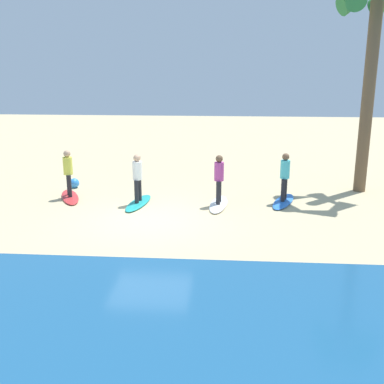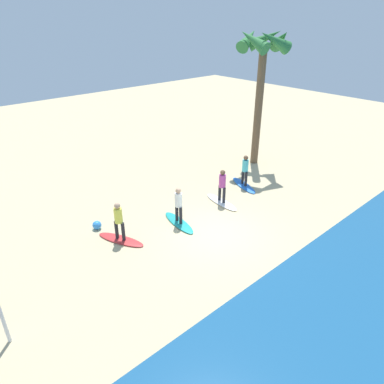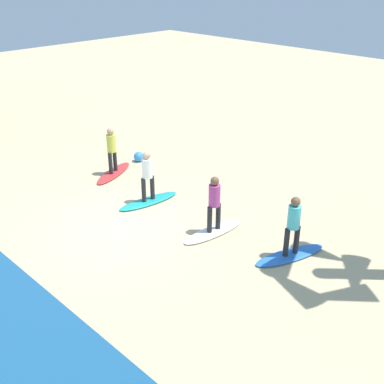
{
  "view_description": "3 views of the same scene",
  "coord_description": "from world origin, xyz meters",
  "px_view_note": "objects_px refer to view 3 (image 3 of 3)",
  "views": [
    {
      "loc": [
        -2.32,
        13.46,
        4.62
      ],
      "look_at": [
        -1.27,
        -0.53,
        0.78
      ],
      "focal_mm": 43.76,
      "sensor_mm": 36.0,
      "label": 1
    },
    {
      "loc": [
        8.88,
        8.44,
        8.19
      ],
      "look_at": [
        -0.27,
        -1.84,
        1.16
      ],
      "focal_mm": 32.76,
      "sensor_mm": 36.0,
      "label": 2
    },
    {
      "loc": [
        -9.82,
        7.01,
        6.98
      ],
      "look_at": [
        -1.44,
        -1.49,
        1.14
      ],
      "focal_mm": 44.76,
      "sensor_mm": 36.0,
      "label": 3
    }
  ],
  "objects_px": {
    "surfboard_teal": "(149,201)",
    "surfboard_red": "(114,173)",
    "surfer_blue": "(294,222)",
    "surfer_red": "(112,147)",
    "surfboard_white": "(214,231)",
    "beach_ball": "(139,157)",
    "surfboard_blue": "(290,255)",
    "surfer_teal": "(147,173)",
    "surfer_white": "(214,200)"
  },
  "relations": [
    {
      "from": "surfer_white",
      "to": "surfboard_red",
      "type": "distance_m",
      "value": 5.43
    },
    {
      "from": "surfboard_blue",
      "to": "surfboard_red",
      "type": "xyz_separation_m",
      "value": [
        7.54,
        -0.0,
        0.0
      ]
    },
    {
      "from": "surfboard_white",
      "to": "surfer_teal",
      "type": "height_order",
      "value": "surfer_teal"
    },
    {
      "from": "surfer_teal",
      "to": "surfer_red",
      "type": "distance_m",
      "value": 2.64
    },
    {
      "from": "surfer_teal",
      "to": "surfboard_blue",
      "type": "bearing_deg",
      "value": -173.51
    },
    {
      "from": "surfboard_white",
      "to": "surfboard_teal",
      "type": "height_order",
      "value": "same"
    },
    {
      "from": "surfboard_teal",
      "to": "beach_ball",
      "type": "bearing_deg",
      "value": -116.47
    },
    {
      "from": "surfer_white",
      "to": "beach_ball",
      "type": "xyz_separation_m",
      "value": [
        5.61,
        -1.92,
        -0.85
      ]
    },
    {
      "from": "surfer_blue",
      "to": "beach_ball",
      "type": "bearing_deg",
      "value": -10.25
    },
    {
      "from": "surfboard_white",
      "to": "surfboard_red",
      "type": "xyz_separation_m",
      "value": [
        5.32,
        -0.5,
        0.0
      ]
    },
    {
      "from": "surfboard_red",
      "to": "surfboard_teal",
      "type": "bearing_deg",
      "value": 54.03
    },
    {
      "from": "surfer_white",
      "to": "surfer_red",
      "type": "distance_m",
      "value": 5.34
    },
    {
      "from": "surfer_red",
      "to": "beach_ball",
      "type": "distance_m",
      "value": 1.67
    },
    {
      "from": "surfer_white",
      "to": "surfboard_red",
      "type": "height_order",
      "value": "surfer_white"
    },
    {
      "from": "surfer_teal",
      "to": "surfer_white",
      "type": "bearing_deg",
      "value": -178.68
    },
    {
      "from": "surfer_blue",
      "to": "surfboard_red",
      "type": "distance_m",
      "value": 7.61
    },
    {
      "from": "surfboard_white",
      "to": "surfer_teal",
      "type": "relative_size",
      "value": 1.28
    },
    {
      "from": "surfboard_blue",
      "to": "surfboard_teal",
      "type": "height_order",
      "value": "same"
    },
    {
      "from": "surfer_blue",
      "to": "surfboard_red",
      "type": "relative_size",
      "value": 0.78
    },
    {
      "from": "surfboard_white",
      "to": "surfer_red",
      "type": "bearing_deg",
      "value": -89.56
    },
    {
      "from": "surfboard_blue",
      "to": "surfer_red",
      "type": "relative_size",
      "value": 1.28
    },
    {
      "from": "surfer_blue",
      "to": "surfer_white",
      "type": "relative_size",
      "value": 1.0
    },
    {
      "from": "surfer_teal",
      "to": "surfboard_red",
      "type": "distance_m",
      "value": 2.82
    },
    {
      "from": "beach_ball",
      "to": "surfer_red",
      "type": "bearing_deg",
      "value": 101.66
    },
    {
      "from": "surfer_red",
      "to": "surfer_white",
      "type": "bearing_deg",
      "value": 174.58
    },
    {
      "from": "surfboard_blue",
      "to": "surfer_red",
      "type": "distance_m",
      "value": 7.61
    },
    {
      "from": "surfboard_teal",
      "to": "surfboard_red",
      "type": "bearing_deg",
      "value": -94.28
    },
    {
      "from": "surfboard_white",
      "to": "surfboard_teal",
      "type": "xyz_separation_m",
      "value": [
        2.74,
        0.06,
        0.0
      ]
    },
    {
      "from": "surfer_red",
      "to": "beach_ball",
      "type": "relative_size",
      "value": 4.38
    },
    {
      "from": "surfer_white",
      "to": "surfboard_white",
      "type": "bearing_deg",
      "value": -90.0
    },
    {
      "from": "surfer_teal",
      "to": "surfboard_teal",
      "type": "bearing_deg",
      "value": 0.0
    },
    {
      "from": "surfboard_blue",
      "to": "surfer_teal",
      "type": "height_order",
      "value": "surfer_teal"
    },
    {
      "from": "surfer_blue",
      "to": "surfboard_blue",
      "type": "bearing_deg",
      "value": 0.0
    },
    {
      "from": "surfboard_teal",
      "to": "surfer_red",
      "type": "relative_size",
      "value": 1.28
    },
    {
      "from": "surfboard_white",
      "to": "beach_ball",
      "type": "xyz_separation_m",
      "value": [
        5.61,
        -1.92,
        0.14
      ]
    },
    {
      "from": "surfer_blue",
      "to": "surfer_red",
      "type": "relative_size",
      "value": 1.0
    },
    {
      "from": "surfboard_blue",
      "to": "surfer_blue",
      "type": "height_order",
      "value": "surfer_blue"
    },
    {
      "from": "surfer_blue",
      "to": "surfboard_white",
      "type": "distance_m",
      "value": 2.49
    },
    {
      "from": "surfboard_blue",
      "to": "surfer_teal",
      "type": "xyz_separation_m",
      "value": [
        4.96,
        0.56,
        0.99
      ]
    },
    {
      "from": "surfboard_white",
      "to": "surfboard_teal",
      "type": "distance_m",
      "value": 2.74
    },
    {
      "from": "surfboard_white",
      "to": "beach_ball",
      "type": "relative_size",
      "value": 5.6
    },
    {
      "from": "surfboard_red",
      "to": "beach_ball",
      "type": "distance_m",
      "value": 1.45
    },
    {
      "from": "surfboard_blue",
      "to": "surfer_white",
      "type": "height_order",
      "value": "surfer_white"
    },
    {
      "from": "surfer_blue",
      "to": "surfboard_white",
      "type": "xyz_separation_m",
      "value": [
        2.23,
        0.5,
        -0.99
      ]
    },
    {
      "from": "beach_ball",
      "to": "surfboard_white",
      "type": "bearing_deg",
      "value": 161.11
    },
    {
      "from": "surfboard_white",
      "to": "surfboard_red",
      "type": "height_order",
      "value": "same"
    },
    {
      "from": "surfer_blue",
      "to": "surfer_white",
      "type": "height_order",
      "value": "same"
    },
    {
      "from": "surfer_blue",
      "to": "surfer_teal",
      "type": "bearing_deg",
      "value": 6.49
    },
    {
      "from": "surfboard_teal",
      "to": "beach_ball",
      "type": "relative_size",
      "value": 5.6
    },
    {
      "from": "surfer_red",
      "to": "surfboard_red",
      "type": "bearing_deg",
      "value": -90.0
    }
  ]
}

